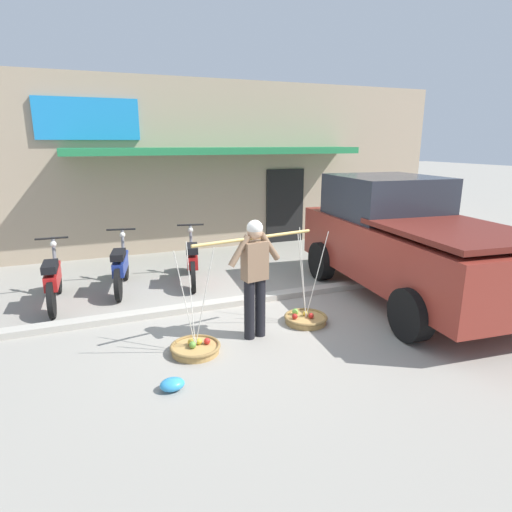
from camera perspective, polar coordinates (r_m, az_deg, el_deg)
ground_plane at (r=6.83m, az=-0.51°, el=-8.36°), size 90.00×90.00×0.00m
sidewalk_curb at (r=7.42m, az=-2.47°, el=-6.02°), size 20.00×0.24×0.10m
fruit_vendor at (r=5.90m, az=-0.16°, el=-2.05°), size 1.83×0.37×1.70m
fruit_basket_left_side at (r=5.84m, az=-8.06°, el=-11.97°), size 0.67×0.67×1.45m
fruit_basket_right_side at (r=6.71m, az=6.61°, el=-8.22°), size 0.67×0.67×1.45m
motorcycle_nearest_shop at (r=8.01m, az=-25.37°, el=-2.87°), size 0.54×1.82×1.09m
motorcycle_second_in_row at (r=8.36m, az=-17.54°, el=-1.39°), size 0.56×1.80×1.09m
motorcycle_third_in_row at (r=8.52m, az=-8.50°, el=-0.55°), size 0.59×1.80×1.09m
parked_truck at (r=7.96m, az=19.13°, el=1.99°), size 2.48×4.85×2.10m
storefront_building at (r=13.50m, az=-8.47°, el=12.22°), size 13.00×6.00×4.20m
plastic_litter_bag at (r=5.10m, az=-11.09°, el=-16.43°), size 0.28×0.22×0.14m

